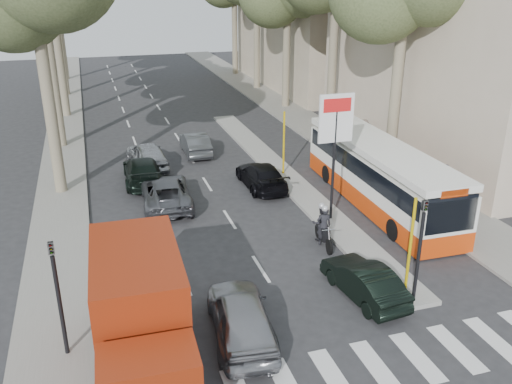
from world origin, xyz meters
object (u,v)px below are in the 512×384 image
dark_hatchback (364,281)px  city_bus (379,173)px  red_truck (140,313)px  silver_hatchback (241,316)px  motorcycle (322,225)px

dark_hatchback → city_bus: bearing=-128.4°
red_truck → city_bus: size_ratio=0.55×
red_truck → silver_hatchback: bearing=10.5°
red_truck → motorcycle: bearing=36.5°
dark_hatchback → city_bus: 8.17m
silver_hatchback → motorcycle: 6.77m
city_bus → motorcycle: (-4.08, -2.90, -0.74)m
silver_hatchback → red_truck: size_ratio=0.69×
red_truck → motorcycle: size_ratio=2.99×
motorcycle → city_bus: bearing=41.9°
dark_hatchback → red_truck: 7.56m
silver_hatchback → city_bus: 11.76m
silver_hatchback → motorcycle: motorcycle is taller
red_truck → city_bus: 14.28m
silver_hatchback → motorcycle: size_ratio=2.08×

